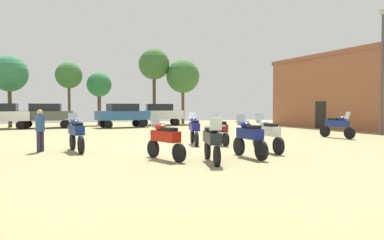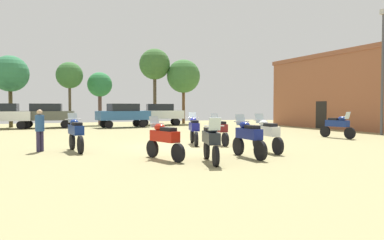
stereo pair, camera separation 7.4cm
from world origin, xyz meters
name	(u,v)px [view 2 (the right image)]	position (x,y,z in m)	size (l,w,h in m)	color
ground_plane	(180,146)	(0.00, 0.00, 0.01)	(44.00, 52.00, 0.02)	#938A5B
brick_building	(366,91)	(18.00, 5.73, 3.03)	(6.12, 16.23, 6.05)	#965639
motorcycle_1	(194,129)	(0.81, 0.28, 0.75)	(0.84, 2.18, 1.49)	black
motorcycle_3	(219,129)	(1.83, -0.27, 0.73)	(0.62, 2.09, 1.45)	black
motorcycle_4	(248,137)	(0.81, -4.42, 0.75)	(0.62, 2.12, 1.49)	black
motorcycle_5	(211,140)	(-0.86, -4.88, 0.73)	(0.81, 2.16, 1.44)	black
motorcycle_7	(76,133)	(-4.51, -0.29, 0.76)	(0.62, 2.20, 1.51)	black
motorcycle_8	(338,125)	(9.56, 0.22, 0.75)	(0.67, 2.22, 1.48)	black
motorcycle_9	(164,138)	(-2.02, -3.70, 0.73)	(0.79, 2.05, 1.44)	black
motorcycle_10	(267,133)	(2.27, -3.42, 0.75)	(0.62, 2.20, 1.49)	black
car_1	(1,114)	(-8.44, 16.68, 1.19)	(4.44, 2.17, 2.00)	black
car_2	(160,113)	(4.63, 16.97, 1.19)	(4.55, 2.52, 2.00)	black
car_4	(123,114)	(0.77, 15.05, 1.19)	(4.49, 2.32, 2.00)	black
car_5	(46,114)	(-5.18, 16.81, 1.19)	(4.50, 2.37, 2.00)	black
person_1	(40,127)	(-5.80, 0.22, 0.98)	(0.48, 0.48, 1.65)	#312A4A
tree_1	(69,76)	(-3.15, 19.17, 4.55)	(2.37, 2.37, 5.76)	brown
tree_2	(155,65)	(5.19, 20.31, 6.02)	(3.13, 3.13, 7.63)	#4C402F
tree_3	(183,76)	(8.05, 19.54, 4.87)	(3.42, 3.42, 6.59)	brown
tree_5	(10,74)	(-7.91, 18.76, 4.50)	(3.02, 3.02, 6.03)	brown
tree_6	(100,85)	(-0.33, 20.17, 3.82)	(2.34, 2.34, 5.03)	brown
lamp_post	(383,66)	(13.69, 0.76, 4.27)	(0.44, 0.24, 7.69)	#47474C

